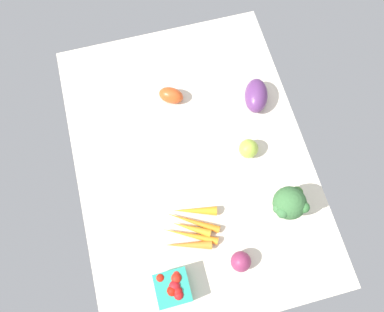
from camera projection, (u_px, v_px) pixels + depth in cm
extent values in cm
cube|color=beige|center=(192.00, 159.00, 127.16)|extent=(104.00, 76.00, 2.00)
ellipsoid|color=#D04C1E|center=(171.00, 95.00, 131.07)|extent=(9.07, 10.10, 5.43)
ellipsoid|color=#5E2F6A|center=(256.00, 96.00, 129.73)|extent=(14.35, 11.30, 7.75)
sphere|color=#832A4F|center=(241.00, 262.00, 112.09)|extent=(6.06, 6.06, 6.06)
cylinder|color=#A9C279|center=(285.00, 207.00, 118.09)|extent=(2.99, 2.99, 4.99)
sphere|color=#376837|center=(290.00, 203.00, 112.24)|extent=(9.93, 9.93, 9.93)
sphere|color=#3A6F30|center=(297.00, 193.00, 113.59)|extent=(3.90, 3.90, 3.90)
sphere|color=#386B39|center=(283.00, 212.00, 109.98)|extent=(3.57, 3.57, 3.57)
sphere|color=#3E6F3D|center=(278.00, 208.00, 111.32)|extent=(3.12, 3.12, 3.12)
sphere|color=#356D36|center=(304.00, 207.00, 110.15)|extent=(3.37, 3.37, 3.37)
sphere|color=#346139|center=(298.00, 195.00, 114.07)|extent=(2.94, 2.94, 2.94)
sphere|color=#97B53D|center=(249.00, 149.00, 124.00)|extent=(6.28, 6.28, 6.28)
cone|color=orange|center=(195.00, 211.00, 118.80)|extent=(6.38, 14.00, 2.88)
cone|color=orange|center=(193.00, 222.00, 118.00)|extent=(10.98, 15.86, 2.22)
cone|color=orange|center=(191.00, 228.00, 117.14)|extent=(8.40, 11.93, 2.55)
cone|color=orange|center=(190.00, 235.00, 116.57)|extent=(9.83, 16.58, 2.25)
cone|color=orange|center=(188.00, 245.00, 115.34)|extent=(6.27, 14.72, 2.73)
cube|color=teal|center=(173.00, 288.00, 109.71)|extent=(9.65, 9.65, 5.82)
sphere|color=red|center=(176.00, 278.00, 108.36)|extent=(3.21, 3.21, 3.21)
sphere|color=red|center=(160.00, 278.00, 108.40)|extent=(2.50, 2.50, 2.50)
sphere|color=red|center=(175.00, 286.00, 107.56)|extent=(3.39, 3.39, 3.39)
sphere|color=red|center=(177.00, 275.00, 108.92)|extent=(2.57, 2.57, 2.57)
sphere|color=red|center=(172.00, 291.00, 107.01)|extent=(3.07, 3.07, 3.07)
sphere|color=red|center=(179.00, 295.00, 106.75)|extent=(2.87, 2.87, 2.87)
sphere|color=red|center=(178.00, 291.00, 106.88)|extent=(2.90, 2.90, 2.90)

